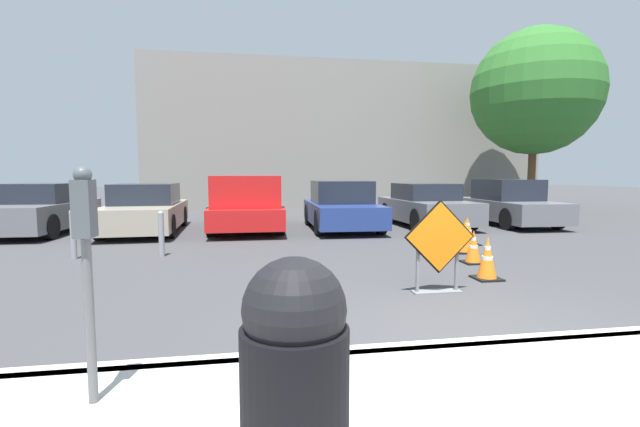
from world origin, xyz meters
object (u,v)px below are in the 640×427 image
parked_car_second (146,210)px  pickup_truck (246,206)px  parked_car_nearest (40,210)px  bollard_second (73,233)px  parked_car_fourth (426,206)px  trash_bin (295,383)px  bollard_nearest (161,232)px  traffic_cone_second (473,247)px  traffic_cone_third (465,237)px  traffic_cone_nearest (487,259)px  parked_car_third (342,207)px  traffic_cone_fourth (467,231)px  parking_meter (86,245)px  road_closed_sign (439,245)px  parked_car_fifth (508,204)px

parked_car_second → pickup_truck: bearing=177.1°
parked_car_nearest → bollard_second: 4.73m
parked_car_fourth → trash_bin: (-5.37, -11.12, 0.08)m
bollard_nearest → traffic_cone_second: bearing=-15.5°
traffic_cone_third → parked_car_second: size_ratio=0.15×
traffic_cone_second → traffic_cone_nearest: bearing=-109.5°
parked_car_nearest → pickup_truck: (5.68, -0.16, 0.08)m
parked_car_second → parked_car_third: size_ratio=1.12×
traffic_cone_fourth → parking_meter: size_ratio=0.42×
traffic_cone_third → parked_car_fourth: parked_car_fourth is taller
bollard_second → parked_car_fourth: bearing=24.1°
road_closed_sign → parked_car_nearest: bearing=138.2°
road_closed_sign → traffic_cone_fourth: road_closed_sign is taller
pickup_truck → bollard_nearest: 4.26m
road_closed_sign → bollard_nearest: bearing=141.8°
road_closed_sign → traffic_cone_third: size_ratio=1.87×
parked_car_third → parked_car_fifth: parked_car_fifth is taller
parked_car_second → pickup_truck: 2.84m
parked_car_second → parked_car_third: bearing=174.8°
traffic_cone_fourth → parked_car_nearest: bearing=161.2°
bollard_nearest → parking_meter: parking_meter is taller
road_closed_sign → bollard_second: 6.90m
road_closed_sign → traffic_cone_second: size_ratio=2.10×
parked_car_nearest → bollard_second: bearing=122.3°
traffic_cone_fourth → bollard_second: bearing=-177.4°
pickup_truck → bollard_second: (-3.29, -3.92, -0.22)m
traffic_cone_fourth → parked_car_third: bearing=125.4°
parking_meter → bollard_nearest: bearing=96.9°
traffic_cone_fourth → parked_car_third: (-2.33, 3.27, 0.36)m
parked_car_third → parked_car_fourth: parked_car_third is taller
traffic_cone_nearest → bollard_second: bearing=158.4°
pickup_truck → parked_car_third: bearing=174.5°
traffic_cone_second → parking_meter: bearing=-139.6°
parked_car_fourth → parked_car_second: bearing=-1.2°
parking_meter → parked_car_second: bearing=100.9°
parked_car_nearest → parked_car_third: (8.52, -0.43, 0.02)m
traffic_cone_third → bollard_nearest: bearing=174.6°
traffic_cone_second → traffic_cone_third: traffic_cone_third is taller
parking_meter → road_closed_sign: bearing=35.4°
traffic_cone_fourth → traffic_cone_nearest: bearing=-113.3°
traffic_cone_nearest → parking_meter: size_ratio=0.44×
traffic_cone_third → parking_meter: bearing=-135.6°
road_closed_sign → parked_car_fourth: size_ratio=0.31×
traffic_cone_nearest → bollard_second: (-7.09, 2.80, 0.18)m
traffic_cone_second → parked_car_nearest: bearing=150.1°
bollard_nearest → bollard_second: (-1.64, 0.00, 0.02)m
parked_car_fourth → parking_meter: 12.01m
parked_car_nearest → parking_meter: 11.15m
traffic_cone_second → pickup_truck: (-4.22, 5.54, 0.43)m
parked_car_fifth → parked_car_fourth: bearing=0.7°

